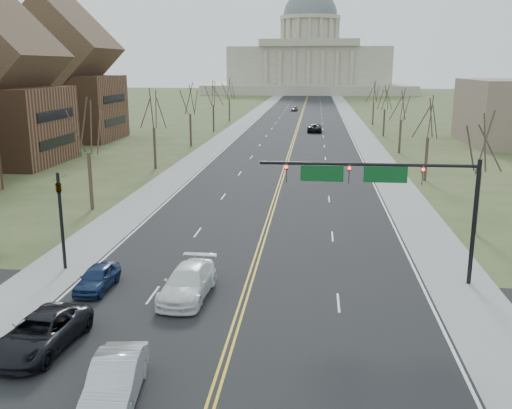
% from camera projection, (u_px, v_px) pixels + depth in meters
% --- Properties ---
extents(ground, '(600.00, 600.00, 0.00)m').
position_uv_depth(ground, '(210.00, 408.00, 20.77)').
color(ground, '#3D4B25').
rests_on(ground, ground).
extents(road, '(20.00, 380.00, 0.01)m').
position_uv_depth(road, '(300.00, 121.00, 127.05)').
color(road, black).
rests_on(road, ground).
extents(cross_road, '(120.00, 14.00, 0.01)m').
position_uv_depth(cross_road, '(233.00, 333.00, 26.57)').
color(cross_road, black).
rests_on(cross_road, ground).
extents(sidewalk_left, '(4.00, 380.00, 0.03)m').
position_uv_depth(sidewalk_left, '(246.00, 121.00, 128.25)').
color(sidewalk_left, gray).
rests_on(sidewalk_left, ground).
extents(sidewalk_right, '(4.00, 380.00, 0.03)m').
position_uv_depth(sidewalk_right, '(354.00, 122.00, 125.84)').
color(sidewalk_right, gray).
rests_on(sidewalk_right, ground).
extents(center_line, '(0.42, 380.00, 0.01)m').
position_uv_depth(center_line, '(300.00, 121.00, 127.05)').
color(center_line, gold).
rests_on(center_line, road).
extents(edge_line_left, '(0.15, 380.00, 0.01)m').
position_uv_depth(edge_line_left, '(256.00, 121.00, 128.03)').
color(edge_line_left, silver).
rests_on(edge_line_left, road).
extents(edge_line_right, '(0.15, 380.00, 0.01)m').
position_uv_depth(edge_line_right, '(344.00, 122.00, 126.06)').
color(edge_line_right, silver).
rests_on(edge_line_right, road).
extents(capitol, '(90.00, 60.00, 50.00)m').
position_uv_depth(capitol, '(309.00, 61.00, 258.85)').
color(capitol, beige).
rests_on(capitol, ground).
extents(signal_mast, '(12.12, 0.44, 7.20)m').
position_uv_depth(signal_mast, '(384.00, 183.00, 31.70)').
color(signal_mast, black).
rests_on(signal_mast, ground).
extents(signal_left, '(0.32, 0.36, 6.00)m').
position_uv_depth(signal_left, '(61.00, 210.00, 34.09)').
color(signal_left, black).
rests_on(signal_left, ground).
extents(tree_r_0, '(3.74, 3.74, 8.50)m').
position_uv_depth(tree_r_0, '(482.00, 146.00, 40.85)').
color(tree_r_0, '#3C2E23').
rests_on(tree_r_0, ground).
extents(tree_l_0, '(3.96, 3.96, 9.00)m').
position_uv_depth(tree_l_0, '(87.00, 129.00, 47.74)').
color(tree_l_0, '#3C2E23').
rests_on(tree_l_0, ground).
extents(tree_r_1, '(3.74, 3.74, 8.50)m').
position_uv_depth(tree_r_1, '(429.00, 120.00, 60.17)').
color(tree_r_1, '#3C2E23').
rests_on(tree_r_1, ground).
extents(tree_l_1, '(3.96, 3.96, 9.00)m').
position_uv_depth(tree_l_1, '(153.00, 111.00, 67.06)').
color(tree_l_1, '#3C2E23').
rests_on(tree_l_1, ground).
extents(tree_r_2, '(3.74, 3.74, 8.50)m').
position_uv_depth(tree_r_2, '(402.00, 107.00, 79.49)').
color(tree_r_2, '#3C2E23').
rests_on(tree_r_2, ground).
extents(tree_l_2, '(3.96, 3.96, 9.00)m').
position_uv_depth(tree_l_2, '(190.00, 101.00, 86.38)').
color(tree_l_2, '#3C2E23').
rests_on(tree_l_2, ground).
extents(tree_r_3, '(3.74, 3.74, 8.50)m').
position_uv_depth(tree_r_3, '(385.00, 98.00, 98.81)').
color(tree_r_3, '#3C2E23').
rests_on(tree_r_3, ground).
extents(tree_l_3, '(3.96, 3.96, 9.00)m').
position_uv_depth(tree_l_3, '(213.00, 94.00, 105.71)').
color(tree_l_3, '#3C2E23').
rests_on(tree_l_3, ground).
extents(tree_r_4, '(3.74, 3.74, 8.50)m').
position_uv_depth(tree_r_4, '(374.00, 93.00, 118.14)').
color(tree_r_4, '#3C2E23').
rests_on(tree_r_4, ground).
extents(tree_l_4, '(3.96, 3.96, 9.00)m').
position_uv_depth(tree_l_4, '(229.00, 90.00, 125.03)').
color(tree_l_4, '#3C2E23').
rests_on(tree_l_4, ground).
extents(bldg_left_far, '(17.10, 14.28, 23.25)m').
position_uv_depth(bldg_left_far, '(63.00, 82.00, 93.82)').
color(bldg_left_far, brown).
rests_on(bldg_left_far, ground).
extents(car_sb_inner_lead, '(2.29, 5.06, 1.61)m').
position_uv_depth(car_sb_inner_lead, '(115.00, 380.00, 21.06)').
color(car_sb_inner_lead, '#B4B8BD').
rests_on(car_sb_inner_lead, road).
extents(car_sb_outer_lead, '(3.06, 5.76, 1.54)m').
position_uv_depth(car_sb_outer_lead, '(41.00, 333.00, 24.85)').
color(car_sb_outer_lead, black).
rests_on(car_sb_outer_lead, road).
extents(car_sb_inner_second, '(2.58, 5.73, 1.63)m').
position_uv_depth(car_sb_inner_second, '(188.00, 282.00, 30.53)').
color(car_sb_inner_second, white).
rests_on(car_sb_inner_second, road).
extents(car_sb_outer_second, '(1.70, 3.98, 1.34)m').
position_uv_depth(car_sb_outer_second, '(97.00, 278.00, 31.59)').
color(car_sb_outer_second, navy).
rests_on(car_sb_outer_second, road).
extents(car_far_nb, '(2.65, 5.68, 1.58)m').
position_uv_depth(car_far_nb, '(315.00, 128.00, 106.57)').
color(car_far_nb, black).
rests_on(car_far_nb, road).
extents(car_far_sb, '(1.89, 4.07, 1.35)m').
position_uv_depth(car_far_sb, '(294.00, 108.00, 155.56)').
color(car_far_sb, '#414247').
rests_on(car_far_sb, road).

